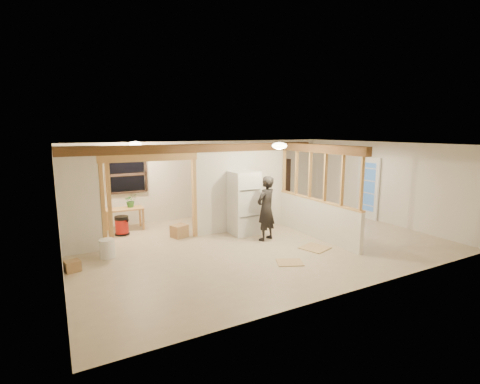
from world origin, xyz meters
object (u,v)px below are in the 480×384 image
work_table (125,219)px  shop_vac (122,225)px  refrigerator (244,203)px  bookshelf (278,184)px  woman (266,208)px

work_table → shop_vac: work_table is taller
refrigerator → bookshelf: (2.67, 2.24, 0.03)m
woman → shop_vac: bearing=-55.8°
work_table → bookshelf: (5.51, 0.32, 0.59)m
shop_vac → bookshelf: bookshelf is taller
work_table → woman: bearing=-39.7°
refrigerator → work_table: size_ratio=1.71×
bookshelf → work_table: bearing=-176.7°
refrigerator → shop_vac: 3.42m
shop_vac → bookshelf: size_ratio=0.29×
woman → shop_vac: (-3.25, 2.26, -0.58)m
refrigerator → work_table: (-2.85, 1.92, -0.55)m
refrigerator → shop_vac: refrigerator is taller
work_table → bookshelf: size_ratio=0.56×
refrigerator → woman: size_ratio=1.03×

